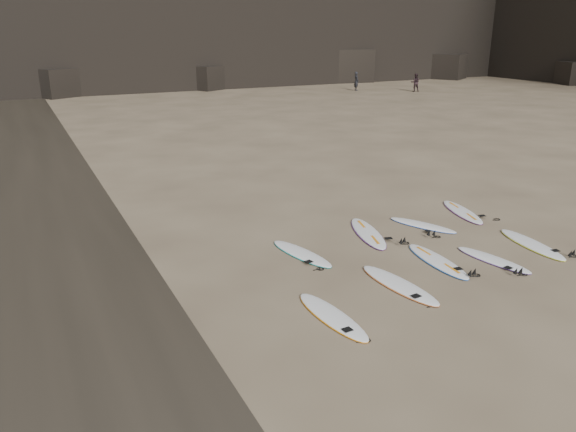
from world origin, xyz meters
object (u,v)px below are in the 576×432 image
at_px(person_a, 356,81).
at_px(person_b, 415,83).
at_px(surfboard_5, 302,253).
at_px(surfboard_1, 399,284).
at_px(surfboard_2, 437,261).
at_px(surfboard_3, 493,260).
at_px(surfboard_4, 532,244).
at_px(surfboard_7, 422,225).
at_px(surfboard_6, 368,233).
at_px(surfboard_0, 332,316).
at_px(surfboard_8, 462,212).

height_order(person_a, person_b, person_a).
distance_m(surfboard_5, person_a, 42.46).
relative_size(surfboard_1, surfboard_2, 1.02).
distance_m(surfboard_2, surfboard_3, 1.53).
relative_size(surfboard_1, person_b, 1.54).
xyz_separation_m(surfboard_4, person_a, (17.91, 37.19, 0.86)).
height_order(surfboard_2, surfboard_5, surfboard_2).
bearing_deg(surfboard_1, surfboard_4, 0.21).
bearing_deg(surfboard_7, surfboard_2, -145.59).
height_order(surfboard_1, surfboard_7, surfboard_1).
relative_size(surfboard_1, person_a, 1.46).
bearing_deg(surfboard_2, surfboard_6, 105.73).
xyz_separation_m(surfboard_1, surfboard_3, (3.23, 0.14, -0.01)).
height_order(surfboard_2, person_b, person_b).
xyz_separation_m(surfboard_0, person_a, (25.25, 38.31, 0.86)).
relative_size(surfboard_3, surfboard_6, 0.82).
xyz_separation_m(person_a, person_b, (4.59, -3.34, -0.05)).
xyz_separation_m(surfboard_0, surfboard_8, (7.64, 4.30, 0.00)).
relative_size(surfboard_4, surfboard_7, 1.14).
height_order(surfboard_0, surfboard_2, surfboard_2).
distance_m(surfboard_3, surfboard_4, 1.89).
height_order(surfboard_0, surfboard_4, surfboard_4).
height_order(surfboard_4, person_a, person_a).
relative_size(person_a, person_b, 1.06).
height_order(surfboard_3, surfboard_4, surfboard_4).
xyz_separation_m(surfboard_4, surfboard_6, (-3.74, 2.86, 0.00)).
relative_size(surfboard_0, surfboard_6, 0.89).
bearing_deg(surfboard_1, surfboard_0, -169.78).
relative_size(surfboard_0, surfboard_1, 0.94).
relative_size(surfboard_4, person_a, 1.44).
distance_m(surfboard_7, person_a, 39.71).
xyz_separation_m(surfboard_4, surfboard_8, (0.30, 3.17, -0.00)).
distance_m(surfboard_5, surfboard_7, 4.55).
xyz_separation_m(surfboard_2, surfboard_3, (1.41, -0.60, -0.01)).
height_order(surfboard_3, surfboard_6, surfboard_6).
xyz_separation_m(surfboard_0, person_b, (29.84, 34.97, 0.81)).
bearing_deg(surfboard_7, surfboard_3, -115.89).
bearing_deg(surfboard_3, person_b, 44.84).
xyz_separation_m(surfboard_1, surfboard_5, (-1.22, 2.82, -0.00)).
xyz_separation_m(surfboard_0, surfboard_2, (4.08, 1.38, 0.00)).
bearing_deg(surfboard_5, person_b, 35.97).
height_order(surfboard_7, person_a, person_a).
xyz_separation_m(surfboard_1, surfboard_8, (5.38, 3.67, -0.00)).
relative_size(surfboard_5, surfboard_7, 1.07).
bearing_deg(surfboard_7, surfboard_5, 160.58).
xyz_separation_m(surfboard_0, surfboard_5, (1.04, 3.44, -0.00)).
relative_size(surfboard_1, surfboard_6, 0.95).
height_order(surfboard_2, person_a, person_a).
bearing_deg(person_b, surfboard_4, 86.77).
xyz_separation_m(surfboard_0, surfboard_3, (5.49, 0.77, -0.00)).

